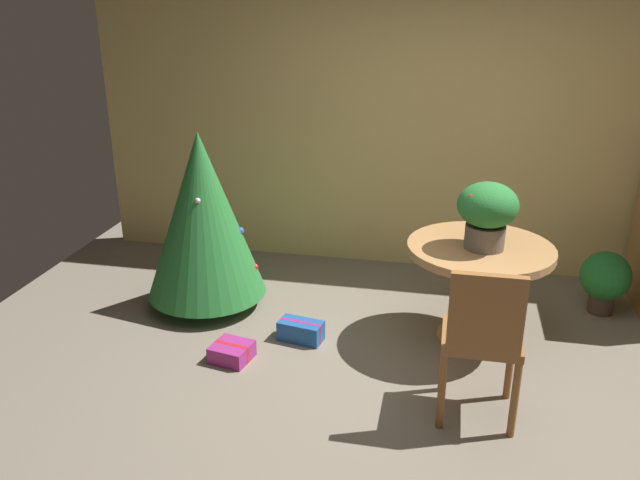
# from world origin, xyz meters

# --- Properties ---
(ground_plane) EXTENTS (6.60, 6.60, 0.00)m
(ground_plane) POSITION_xyz_m (0.00, 0.00, 0.00)
(ground_plane) COLOR #756B5B
(back_wall_panel) EXTENTS (6.00, 0.10, 2.60)m
(back_wall_panel) POSITION_xyz_m (0.00, 2.20, 1.30)
(back_wall_panel) COLOR tan
(back_wall_panel) RESTS_ON ground_plane
(round_dining_table) EXTENTS (0.99, 0.99, 0.73)m
(round_dining_table) POSITION_xyz_m (0.40, 0.84, 0.53)
(round_dining_table) COLOR #B27F4C
(round_dining_table) RESTS_ON ground_plane
(flower_vase) EXTENTS (0.40, 0.40, 0.45)m
(flower_vase) POSITION_xyz_m (0.42, 0.80, 0.99)
(flower_vase) COLOR #665B51
(flower_vase) RESTS_ON round_dining_table
(wooden_chair_near) EXTENTS (0.44, 0.42, 0.97)m
(wooden_chair_near) POSITION_xyz_m (0.40, -0.09, 0.56)
(wooden_chair_near) COLOR brown
(wooden_chair_near) RESTS_ON ground_plane
(holiday_tree) EXTENTS (0.92, 0.92, 1.39)m
(holiday_tree) POSITION_xyz_m (-1.65, 1.00, 0.75)
(holiday_tree) COLOR brown
(holiday_tree) RESTS_ON ground_plane
(gift_box_purple) EXTENTS (0.29, 0.28, 0.12)m
(gift_box_purple) POSITION_xyz_m (-1.20, 0.25, 0.06)
(gift_box_purple) COLOR #9E287A
(gift_box_purple) RESTS_ON ground_plane
(gift_box_blue) EXTENTS (0.34, 0.22, 0.15)m
(gift_box_blue) POSITION_xyz_m (-0.80, 0.60, 0.07)
(gift_box_blue) COLOR #1E569E
(gift_box_blue) RESTS_ON ground_plane
(potted_plant) EXTENTS (0.38, 0.38, 0.49)m
(potted_plant) POSITION_xyz_m (1.38, 1.49, 0.28)
(potted_plant) COLOR #4C382D
(potted_plant) RESTS_ON ground_plane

